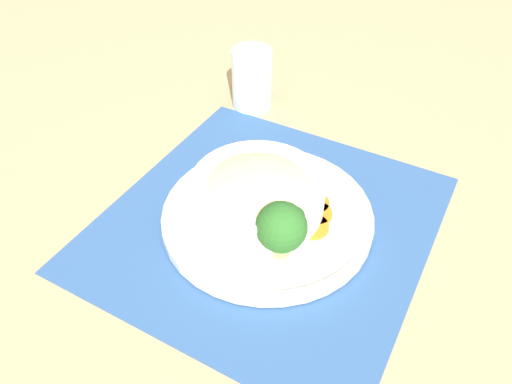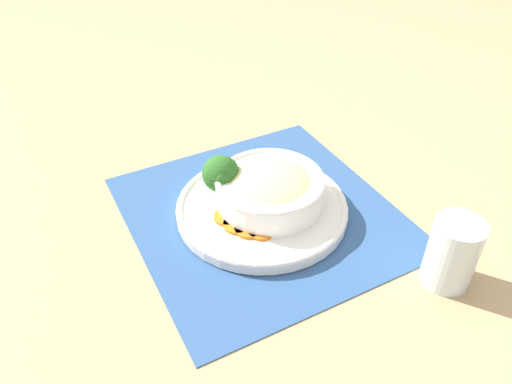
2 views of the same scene
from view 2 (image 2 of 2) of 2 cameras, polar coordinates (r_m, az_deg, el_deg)
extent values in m
plane|color=tan|center=(0.85, 0.68, -2.55)|extent=(4.00, 4.00, 0.00)
cube|color=#2D5184|center=(0.85, 0.68, -2.45)|extent=(0.45, 0.44, 0.00)
cylinder|color=white|center=(0.84, 0.68, -1.93)|extent=(0.29, 0.29, 0.02)
torus|color=white|center=(0.84, 0.69, -1.51)|extent=(0.29, 0.29, 0.01)
cylinder|color=white|center=(0.83, 1.48, 0.22)|extent=(0.18, 0.18, 0.05)
torus|color=white|center=(0.82, 1.51, 1.53)|extent=(0.18, 0.18, 0.01)
ellipsoid|color=beige|center=(0.82, 1.50, 0.87)|extent=(0.15, 0.15, 0.05)
cylinder|color=#84AD5B|center=(0.85, -3.94, 0.22)|extent=(0.03, 0.03, 0.02)
sphere|color=#286023|center=(0.83, -4.04, 2.10)|extent=(0.06, 0.06, 0.06)
sphere|color=#286023|center=(0.81, -4.00, 1.58)|extent=(0.03, 0.03, 0.03)
sphere|color=#286023|center=(0.84, -4.14, 2.94)|extent=(0.03, 0.03, 0.03)
cylinder|color=orange|center=(0.81, -3.09, -3.00)|extent=(0.05, 0.05, 0.01)
cylinder|color=orange|center=(0.80, -2.13, -3.71)|extent=(0.05, 0.05, 0.01)
cylinder|color=orange|center=(0.79, -0.84, -4.19)|extent=(0.05, 0.05, 0.01)
cylinder|color=orange|center=(0.79, 0.63, -4.37)|extent=(0.05, 0.05, 0.01)
cylinder|color=silver|center=(0.76, 21.52, -6.48)|extent=(0.07, 0.07, 0.11)
cylinder|color=silver|center=(0.77, 21.19, -7.52)|extent=(0.06, 0.06, 0.06)
camera|label=1|loc=(1.00, -26.99, 31.37)|focal=35.00mm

